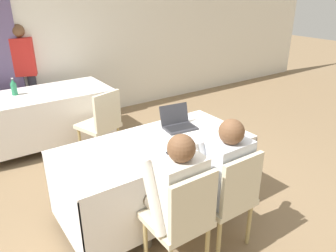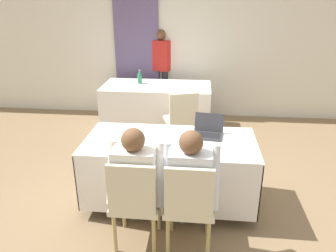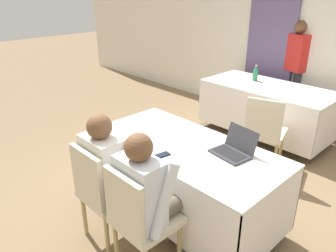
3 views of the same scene
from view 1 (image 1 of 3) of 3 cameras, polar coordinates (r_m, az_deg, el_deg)
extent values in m
plane|color=#846B4C|center=(3.42, -2.12, -14.46)|extent=(24.00, 24.00, 0.00)
cube|color=silver|center=(5.47, -19.85, 14.17)|extent=(12.00, 0.06, 2.70)
cube|color=white|center=(3.02, -2.33, -3.21)|extent=(1.81, 0.87, 0.02)
cube|color=white|center=(2.89, 2.49, -12.05)|extent=(1.81, 0.01, 0.62)
cube|color=white|center=(3.50, -6.06, -5.30)|extent=(1.81, 0.01, 0.62)
cube|color=white|center=(2.88, -17.82, -13.36)|extent=(0.01, 0.87, 0.62)
cube|color=white|center=(3.68, 9.64, -4.05)|extent=(0.01, 0.87, 0.62)
cylinder|color=#333333|center=(3.39, -2.13, -13.68)|extent=(0.06, 0.06, 0.12)
cube|color=white|center=(4.76, -21.24, 5.27)|extent=(1.81, 0.87, 0.02)
cube|color=white|center=(4.48, -19.23, 0.06)|extent=(1.81, 0.01, 0.62)
cube|color=white|center=(5.26, -21.96, 3.09)|extent=(1.81, 0.01, 0.62)
cube|color=white|center=(5.13, -11.08, 3.88)|extent=(0.01, 0.87, 0.62)
cylinder|color=#333333|center=(5.00, -20.11, -2.23)|extent=(0.06, 0.06, 0.12)
cube|color=#333338|center=(3.31, 2.14, -0.36)|extent=(0.34, 0.25, 0.02)
cube|color=black|center=(3.31, 2.14, -0.19)|extent=(0.30, 0.18, 0.00)
cube|color=#333338|center=(3.38, 1.07, 2.12)|extent=(0.32, 0.11, 0.20)
cube|color=black|center=(3.38, 1.07, 2.12)|extent=(0.29, 0.09, 0.17)
cube|color=black|center=(2.81, 0.94, -5.09)|extent=(0.09, 0.16, 0.01)
cube|color=#192333|center=(2.80, 0.94, -4.99)|extent=(0.08, 0.14, 0.00)
cube|color=white|center=(3.20, 7.17, -1.63)|extent=(0.29, 0.34, 0.00)
cylinder|color=#288456|center=(4.79, -25.23, 5.82)|extent=(0.07, 0.07, 0.16)
cone|color=#288456|center=(4.76, -25.45, 7.07)|extent=(0.06, 0.06, 0.06)
cylinder|color=silver|center=(4.75, -25.53, 7.49)|extent=(0.03, 0.03, 0.01)
cylinder|color=tan|center=(2.95, 2.14, -16.44)|extent=(0.04, 0.04, 0.42)
cylinder|color=tan|center=(2.80, -3.96, -19.05)|extent=(0.04, 0.04, 0.42)
cylinder|color=tan|center=(2.75, 6.83, -20.20)|extent=(0.04, 0.04, 0.42)
cube|color=beige|center=(2.61, 1.42, -15.95)|extent=(0.44, 0.44, 0.05)
cube|color=beige|center=(2.34, 4.46, -13.72)|extent=(0.40, 0.04, 0.45)
cylinder|color=tan|center=(3.20, 9.15, -13.13)|extent=(0.04, 0.04, 0.42)
cylinder|color=tan|center=(3.01, 4.10, -15.55)|extent=(0.04, 0.04, 0.42)
cylinder|color=tan|center=(3.02, 13.92, -16.20)|extent=(0.04, 0.04, 0.42)
cylinder|color=tan|center=(2.82, 8.83, -19.11)|extent=(0.04, 0.04, 0.42)
cube|color=beige|center=(2.86, 9.30, -12.31)|extent=(0.44, 0.44, 0.05)
cube|color=beige|center=(2.61, 12.71, -9.83)|extent=(0.40, 0.04, 0.45)
cylinder|color=tan|center=(4.61, -11.64, -1.37)|extent=(0.04, 0.04, 0.42)
cylinder|color=tan|center=(4.41, -15.06, -2.87)|extent=(0.04, 0.04, 0.42)
cylinder|color=tan|center=(4.37, -8.58, -2.56)|extent=(0.04, 0.04, 0.42)
cylinder|color=tan|center=(4.16, -12.05, -4.22)|extent=(0.04, 0.04, 0.42)
cube|color=beige|center=(4.29, -12.09, 0.09)|extent=(0.55, 0.55, 0.05)
cube|color=beige|center=(4.05, -10.52, 2.65)|extent=(0.40, 0.16, 0.45)
cylinder|color=#665B4C|center=(2.68, 1.35, -12.33)|extent=(0.13, 0.42, 0.13)
cylinder|color=#665B4C|center=(2.60, -1.95, -13.65)|extent=(0.13, 0.42, 0.13)
cylinder|color=#665B4C|center=(2.98, -0.82, -15.34)|extent=(0.10, 0.10, 0.47)
cylinder|color=#665B4C|center=(2.91, -3.89, -16.57)|extent=(0.10, 0.10, 0.47)
cube|color=silver|center=(2.41, 2.20, -11.32)|extent=(0.36, 0.22, 0.52)
cylinder|color=silver|center=(2.54, 5.49, -9.17)|extent=(0.08, 0.26, 0.54)
cylinder|color=silver|center=(2.34, -2.62, -12.38)|extent=(0.08, 0.26, 0.54)
sphere|color=brown|center=(2.23, 2.34, -3.90)|extent=(0.20, 0.20, 0.20)
cylinder|color=#665B4C|center=(2.94, 8.94, -9.09)|extent=(0.13, 0.42, 0.13)
cylinder|color=#665B4C|center=(2.84, 6.25, -10.27)|extent=(0.13, 0.42, 0.13)
cylinder|color=#665B4C|center=(3.22, 6.37, -12.21)|extent=(0.10, 0.10, 0.47)
cylinder|color=#665B4C|center=(3.12, 3.80, -13.36)|extent=(0.10, 0.10, 0.47)
cube|color=silver|center=(2.68, 10.44, -7.83)|extent=(0.36, 0.22, 0.52)
cylinder|color=silver|center=(2.84, 12.91, -6.02)|extent=(0.08, 0.26, 0.54)
cylinder|color=silver|center=(2.57, 6.45, -8.78)|extent=(0.08, 0.26, 0.54)
sphere|color=brown|center=(2.52, 11.01, -1.00)|extent=(0.20, 0.20, 0.20)
cylinder|color=#33333D|center=(5.56, -23.69, 3.82)|extent=(0.12, 0.12, 0.85)
cylinder|color=#33333D|center=(5.53, -22.06, 4.00)|extent=(0.12, 0.12, 0.85)
cube|color=red|center=(5.37, -24.05, 10.95)|extent=(0.39, 0.31, 0.55)
sphere|color=brown|center=(5.32, -24.71, 14.82)|extent=(0.19, 0.19, 0.19)
camera|label=2|loc=(1.93, 82.46, 6.44)|focal=35.00mm
camera|label=3|loc=(3.24, 50.92, 14.98)|focal=35.00mm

